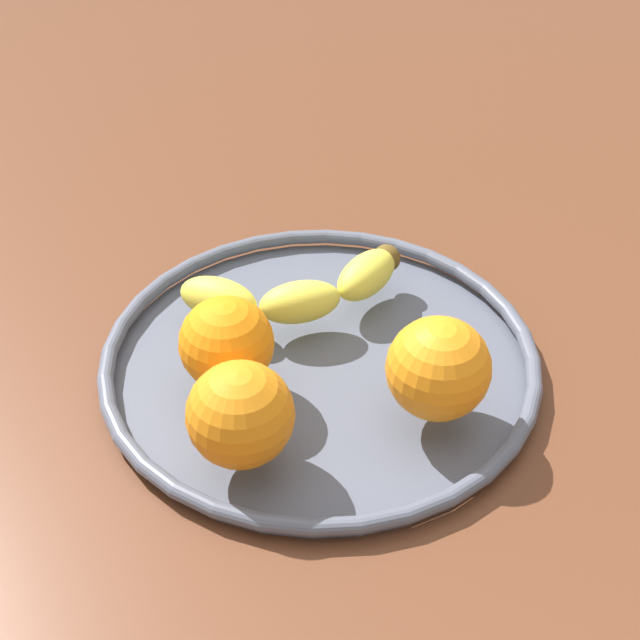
{
  "coord_description": "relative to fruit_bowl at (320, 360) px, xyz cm",
  "views": [
    {
      "loc": [
        1.95,
        -53.11,
        48.74
      ],
      "look_at": [
        0.0,
        0.0,
        4.8
      ],
      "focal_mm": 53.23,
      "sensor_mm": 36.0,
      "label": 1
    }
  ],
  "objects": [
    {
      "name": "ground_plane",
      "position": [
        0.0,
        0.0,
        -2.92
      ],
      "size": [
        163.02,
        163.02,
        4.0
      ],
      "primitive_type": "cube",
      "color": "brown"
    },
    {
      "name": "fruit_bowl",
      "position": [
        0.0,
        0.0,
        0.0
      ],
      "size": [
        33.1,
        33.1,
        1.8
      ],
      "color": "#4F5464",
      "rests_on": "ground_plane"
    },
    {
      "name": "banana",
      "position": [
        -1.74,
        5.26,
        2.53
      ],
      "size": [
        18.21,
        10.02,
        3.3
      ],
      "rotation": [
        0.0,
        0.0,
        0.3
      ],
      "color": "yellow",
      "rests_on": "fruit_bowl"
    },
    {
      "name": "orange_front_left",
      "position": [
        -6.45,
        -3.26,
        4.27
      ],
      "size": [
        6.76,
        6.76,
        6.76
      ],
      "primitive_type": "sphere",
      "color": "orange",
      "rests_on": "fruit_bowl"
    },
    {
      "name": "orange_center",
      "position": [
        8.22,
        -5.6,
        4.5
      ],
      "size": [
        7.24,
        7.24,
        7.24
      ],
      "primitive_type": "sphere",
      "color": "orange",
      "rests_on": "fruit_bowl"
    },
    {
      "name": "orange_back_right",
      "position": [
        -4.74,
        -10.39,
        4.44
      ],
      "size": [
        7.11,
        7.11,
        7.11
      ],
      "primitive_type": "sphere",
      "color": "orange",
      "rests_on": "fruit_bowl"
    }
  ]
}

